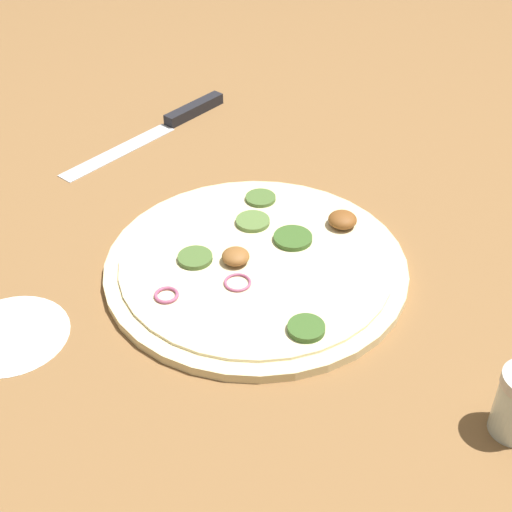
{
  "coord_description": "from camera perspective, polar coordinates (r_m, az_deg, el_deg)",
  "views": [
    {
      "loc": [
        0.61,
        -0.27,
        0.55
      ],
      "look_at": [
        0.0,
        0.0,
        0.02
      ],
      "focal_mm": 50.0,
      "sensor_mm": 36.0,
      "label": 1
    }
  ],
  "objects": [
    {
      "name": "pizza",
      "position": [
        0.87,
        0.07,
        -0.65
      ],
      "size": [
        0.37,
        0.37,
        0.03
      ],
      "color": "beige",
      "rests_on": "ground_plane"
    },
    {
      "name": "knife",
      "position": [
        1.19,
        -6.44,
        10.8
      ],
      "size": [
        0.16,
        0.31,
        0.02
      ],
      "rotation": [
        0.0,
        0.0,
        5.16
      ],
      "color": "silver",
      "rests_on": "ground_plane"
    },
    {
      "name": "ground_plane",
      "position": [
        0.87,
        0.0,
        -1.12
      ],
      "size": [
        3.0,
        3.0,
        0.0
      ],
      "primitive_type": "plane",
      "color": "brown"
    },
    {
      "name": "flour_patch",
      "position": [
        0.83,
        -19.02,
        -5.97
      ],
      "size": [
        0.13,
        0.13,
        0.0
      ],
      "color": "white",
      "rests_on": "ground_plane"
    }
  ]
}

